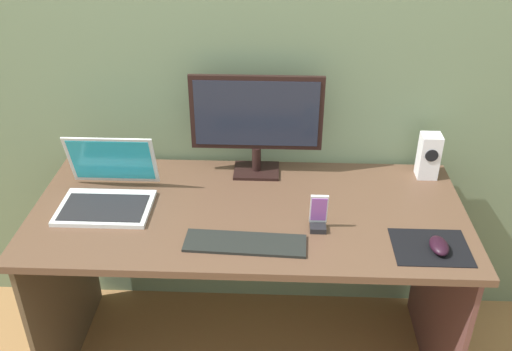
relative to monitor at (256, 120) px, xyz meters
The scene contains 9 objects.
wall_back 0.29m from the monitor, 97.72° to the left, with size 6.00×0.04×2.50m, color #667A59.
desk 0.47m from the monitor, 93.85° to the right, with size 1.57×0.71×0.76m.
monitor is the anchor object (origin of this frame).
speaker_right 0.69m from the monitor, ahead, with size 0.08×0.08×0.18m.
laptop 0.62m from the monitor, 155.58° to the right, with size 0.33×0.30×0.23m.
keyboard_external 0.53m from the monitor, 92.60° to the right, with size 0.40×0.12×0.01m, color black.
mousepad 0.79m from the monitor, 38.31° to the right, with size 0.25×0.20×0.00m, color black.
mouse 0.81m from the monitor, 38.28° to the right, with size 0.06×0.10×0.04m, color black.
phone_in_dock 0.48m from the monitor, 59.06° to the right, with size 0.06×0.06×0.14m.
Camera 1 is at (0.10, -1.70, 1.91)m, focal length 39.75 mm.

